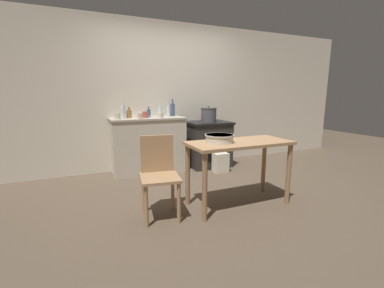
{
  "coord_description": "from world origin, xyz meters",
  "views": [
    {
      "loc": [
        -1.45,
        -2.91,
        1.32
      ],
      "look_at": [
        0.0,
        0.43,
        0.6
      ],
      "focal_mm": 24.0,
      "sensor_mm": 36.0,
      "label": 1
    }
  ],
  "objects_px": {
    "cup_right": "(160,115)",
    "cup_far_right": "(145,115)",
    "stock_pot": "(209,115)",
    "flour_sack": "(220,162)",
    "cup_mid_right": "(117,116)",
    "bottle_center_right": "(149,113)",
    "bottle_center_left": "(168,111)",
    "chair": "(159,173)",
    "mixing_bowl_large": "(219,138)",
    "bottle_mid_left": "(129,114)",
    "bottle_center": "(160,112)",
    "stove": "(208,144)",
    "cup_end_right": "(140,116)",
    "work_table": "(239,152)",
    "bottle_far_left": "(173,109)",
    "bottle_left": "(123,112)"
  },
  "relations": [
    {
      "from": "bottle_left",
      "to": "bottle_center_left",
      "type": "height_order",
      "value": "bottle_left"
    },
    {
      "from": "cup_right",
      "to": "mixing_bowl_large",
      "type": "bearing_deg",
      "value": -80.97
    },
    {
      "from": "mixing_bowl_large",
      "to": "work_table",
      "type": "bearing_deg",
      "value": -10.63
    },
    {
      "from": "bottle_center",
      "to": "cup_far_right",
      "type": "xyz_separation_m",
      "value": [
        -0.31,
        -0.18,
        -0.03
      ]
    },
    {
      "from": "flour_sack",
      "to": "mixing_bowl_large",
      "type": "height_order",
      "value": "mixing_bowl_large"
    },
    {
      "from": "bottle_far_left",
      "to": "cup_far_right",
      "type": "relative_size",
      "value": 2.86
    },
    {
      "from": "bottle_center_right",
      "to": "cup_right",
      "type": "height_order",
      "value": "bottle_center_right"
    },
    {
      "from": "bottle_left",
      "to": "work_table",
      "type": "bearing_deg",
      "value": -59.46
    },
    {
      "from": "bottle_mid_left",
      "to": "bottle_center_left",
      "type": "distance_m",
      "value": 0.68
    },
    {
      "from": "flour_sack",
      "to": "bottle_far_left",
      "type": "height_order",
      "value": "bottle_far_left"
    },
    {
      "from": "chair",
      "to": "bottle_far_left",
      "type": "distance_m",
      "value": 2.04
    },
    {
      "from": "flour_sack",
      "to": "cup_mid_right",
      "type": "distance_m",
      "value": 1.86
    },
    {
      "from": "flour_sack",
      "to": "cup_mid_right",
      "type": "bearing_deg",
      "value": 165.36
    },
    {
      "from": "cup_mid_right",
      "to": "cup_right",
      "type": "height_order",
      "value": "cup_mid_right"
    },
    {
      "from": "stove",
      "to": "cup_end_right",
      "type": "distance_m",
      "value": 1.39
    },
    {
      "from": "stove",
      "to": "cup_mid_right",
      "type": "relative_size",
      "value": 8.42
    },
    {
      "from": "cup_right",
      "to": "stock_pot",
      "type": "bearing_deg",
      "value": 2.64
    },
    {
      "from": "chair",
      "to": "work_table",
      "type": "bearing_deg",
      "value": 2.7
    },
    {
      "from": "cup_mid_right",
      "to": "stock_pot",
      "type": "bearing_deg",
      "value": -1.39
    },
    {
      "from": "stove",
      "to": "bottle_far_left",
      "type": "bearing_deg",
      "value": 161.32
    },
    {
      "from": "chair",
      "to": "mixing_bowl_large",
      "type": "distance_m",
      "value": 0.79
    },
    {
      "from": "cup_right",
      "to": "cup_far_right",
      "type": "relative_size",
      "value": 0.91
    },
    {
      "from": "flour_sack",
      "to": "bottle_center_right",
      "type": "distance_m",
      "value": 1.5
    },
    {
      "from": "stove",
      "to": "cup_mid_right",
      "type": "distance_m",
      "value": 1.69
    },
    {
      "from": "bottle_center_left",
      "to": "chair",
      "type": "bearing_deg",
      "value": -111.58
    },
    {
      "from": "mixing_bowl_large",
      "to": "bottle_far_left",
      "type": "xyz_separation_m",
      "value": [
        0.08,
        1.84,
        0.22
      ]
    },
    {
      "from": "bottle_mid_left",
      "to": "bottle_center_right",
      "type": "bearing_deg",
      "value": 8.96
    },
    {
      "from": "stove",
      "to": "bottle_center_right",
      "type": "relative_size",
      "value": 4.73
    },
    {
      "from": "mixing_bowl_large",
      "to": "cup_far_right",
      "type": "xyz_separation_m",
      "value": [
        -0.46,
        1.65,
        0.16
      ]
    },
    {
      "from": "stock_pot",
      "to": "bottle_center_right",
      "type": "xyz_separation_m",
      "value": [
        -1.02,
        0.27,
        0.05
      ]
    },
    {
      "from": "work_table",
      "to": "cup_far_right",
      "type": "bearing_deg",
      "value": 112.59
    },
    {
      "from": "work_table",
      "to": "bottle_far_left",
      "type": "height_order",
      "value": "bottle_far_left"
    },
    {
      "from": "bottle_center",
      "to": "bottle_center_right",
      "type": "height_order",
      "value": "bottle_center"
    },
    {
      "from": "bottle_center_left",
      "to": "cup_end_right",
      "type": "bearing_deg",
      "value": -155.04
    },
    {
      "from": "work_table",
      "to": "cup_right",
      "type": "bearing_deg",
      "value": 107.16
    },
    {
      "from": "mixing_bowl_large",
      "to": "bottle_mid_left",
      "type": "xyz_separation_m",
      "value": [
        -0.7,
        1.78,
        0.18
      ]
    },
    {
      "from": "flour_sack",
      "to": "cup_end_right",
      "type": "height_order",
      "value": "cup_end_right"
    },
    {
      "from": "stove",
      "to": "cup_right",
      "type": "xyz_separation_m",
      "value": [
        -0.93,
        -0.11,
        0.56
      ]
    },
    {
      "from": "stove",
      "to": "bottle_center",
      "type": "height_order",
      "value": "bottle_center"
    },
    {
      "from": "stove",
      "to": "cup_end_right",
      "type": "bearing_deg",
      "value": -174.99
    },
    {
      "from": "cup_mid_right",
      "to": "cup_right",
      "type": "distance_m",
      "value": 0.67
    },
    {
      "from": "bottle_mid_left",
      "to": "bottle_center",
      "type": "xyz_separation_m",
      "value": [
        0.55,
        0.05,
        0.01
      ]
    },
    {
      "from": "chair",
      "to": "stock_pot",
      "type": "xyz_separation_m",
      "value": [
        1.37,
        1.52,
        0.47
      ]
    },
    {
      "from": "stock_pot",
      "to": "bottle_mid_left",
      "type": "relative_size",
      "value": 1.59
    },
    {
      "from": "bottle_far_left",
      "to": "bottle_center_left",
      "type": "distance_m",
      "value": 0.11
    },
    {
      "from": "bottle_mid_left",
      "to": "cup_far_right",
      "type": "xyz_separation_m",
      "value": [
        0.24,
        -0.13,
        -0.02
      ]
    },
    {
      "from": "stove",
      "to": "cup_mid_right",
      "type": "xyz_separation_m",
      "value": [
        -1.6,
        -0.03,
        0.57
      ]
    },
    {
      "from": "bottle_center",
      "to": "cup_right",
      "type": "bearing_deg",
      "value": -105.79
    },
    {
      "from": "cup_far_right",
      "to": "bottle_center_left",
      "type": "bearing_deg",
      "value": 16.29
    },
    {
      "from": "bottle_mid_left",
      "to": "cup_right",
      "type": "relative_size",
      "value": 1.88
    }
  ]
}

